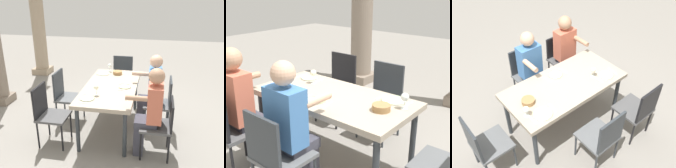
# 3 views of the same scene
# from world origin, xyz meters

# --- Properties ---
(ground_plane) EXTENTS (16.00, 16.00, 0.00)m
(ground_plane) POSITION_xyz_m (0.00, 0.00, 0.00)
(ground_plane) COLOR gray
(dining_table) EXTENTS (1.70, 0.85, 0.77)m
(dining_table) POSITION_xyz_m (0.00, 0.00, 0.70)
(dining_table) COLOR tan
(dining_table) RESTS_ON ground
(chair_west_north) EXTENTS (0.44, 0.44, 0.94)m
(chair_west_north) POSITION_xyz_m (-0.62, 0.85, 0.54)
(chair_west_north) COLOR #4F4F50
(chair_west_north) RESTS_ON ground
(chair_west_south) EXTENTS (0.44, 0.44, 0.86)m
(chair_west_south) POSITION_xyz_m (-0.62, -0.84, 0.51)
(chair_west_south) COLOR #4F4F50
(chair_west_south) RESTS_ON ground
(chair_mid_north) EXTENTS (0.44, 0.44, 0.93)m
(chair_mid_north) POSITION_xyz_m (0.10, 0.85, 0.53)
(chair_mid_north) COLOR #5B5E61
(chair_mid_north) RESTS_ON ground
(chair_mid_south) EXTENTS (0.44, 0.44, 0.91)m
(chair_mid_south) POSITION_xyz_m (0.10, -0.84, 0.53)
(chair_mid_south) COLOR #5B5E61
(chair_mid_south) RESTS_ON ground
(chair_head_east) EXTENTS (0.44, 0.44, 0.91)m
(chair_head_east) POSITION_xyz_m (1.27, 0.00, 0.52)
(chair_head_east) COLOR #5B5E61
(chair_head_east) RESTS_ON ground
(diner_woman_green) EXTENTS (0.35, 0.50, 1.31)m
(diner_woman_green) POSITION_xyz_m (-0.63, -0.67, 0.71)
(diner_woman_green) COLOR #3F3F4C
(diner_woman_green) RESTS_ON ground
(diner_man_white) EXTENTS (0.35, 0.49, 1.30)m
(diner_man_white) POSITION_xyz_m (0.10, -0.65, 0.70)
(diner_man_white) COLOR #3F3F4C
(diner_man_white) RESTS_ON ground
(stone_column_far) EXTENTS (0.46, 0.46, 2.96)m
(stone_column_far) POSITION_xyz_m (2.55, 2.47, 1.46)
(stone_column_far) COLOR tan
(stone_column_far) RESTS_ON ground
(plate_0) EXTENTS (0.22, 0.22, 0.02)m
(plate_0) POSITION_xyz_m (-0.57, 0.24, 0.78)
(plate_0) COLOR white
(plate_0) RESTS_ON dining_table
(wine_glass_0) EXTENTS (0.08, 0.08, 0.16)m
(wine_glass_0) POSITION_xyz_m (-0.41, 0.14, 0.89)
(wine_glass_0) COLOR white
(wine_glass_0) RESTS_ON dining_table
(fork_0) EXTENTS (0.03, 0.17, 0.01)m
(fork_0) POSITION_xyz_m (-0.72, 0.24, 0.78)
(fork_0) COLOR silver
(fork_0) RESTS_ON dining_table
(spoon_0) EXTENTS (0.03, 0.17, 0.01)m
(spoon_0) POSITION_xyz_m (-0.42, 0.24, 0.78)
(spoon_0) COLOR silver
(spoon_0) RESTS_ON dining_table
(plate_1) EXTENTS (0.20, 0.20, 0.02)m
(plate_1) POSITION_xyz_m (-0.02, -0.23, 0.78)
(plate_1) COLOR silver
(plate_1) RESTS_ON dining_table
(fork_1) EXTENTS (0.03, 0.17, 0.01)m
(fork_1) POSITION_xyz_m (-0.17, -0.23, 0.78)
(fork_1) COLOR silver
(fork_1) RESTS_ON dining_table
(spoon_1) EXTENTS (0.03, 0.17, 0.01)m
(spoon_1) POSITION_xyz_m (0.13, -0.23, 0.78)
(spoon_1) COLOR silver
(spoon_1) RESTS_ON dining_table
(plate_2) EXTENTS (0.25, 0.25, 0.02)m
(plate_2) POSITION_xyz_m (0.57, 0.26, 0.78)
(plate_2) COLOR white
(plate_2) RESTS_ON dining_table
(wine_glass_2) EXTENTS (0.08, 0.08, 0.15)m
(wine_glass_2) POSITION_xyz_m (0.73, 0.16, 0.88)
(wine_glass_2) COLOR white
(wine_glass_2) RESTS_ON dining_table
(fork_2) EXTENTS (0.03, 0.17, 0.01)m
(fork_2) POSITION_xyz_m (0.42, 0.26, 0.78)
(fork_2) COLOR silver
(fork_2) RESTS_ON dining_table
(spoon_2) EXTENTS (0.03, 0.17, 0.01)m
(spoon_2) POSITION_xyz_m (0.72, 0.26, 0.78)
(spoon_2) COLOR silver
(spoon_2) RESTS_ON dining_table
(bread_basket) EXTENTS (0.17, 0.17, 0.06)m
(bread_basket) POSITION_xyz_m (0.60, -0.01, 0.80)
(bread_basket) COLOR #9E7547
(bread_basket) RESTS_ON dining_table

